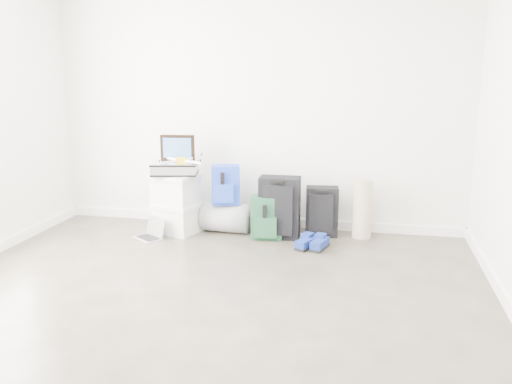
% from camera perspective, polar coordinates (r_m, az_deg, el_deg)
% --- Properties ---
extents(ground, '(5.00, 5.00, 0.00)m').
position_cam_1_polar(ground, '(3.88, -7.64, -13.67)').
color(ground, '#352E27').
rests_on(ground, ground).
extents(room_envelope, '(4.52, 5.02, 2.71)m').
position_cam_1_polar(room_envelope, '(3.49, -8.40, 12.66)').
color(room_envelope, white).
rests_on(room_envelope, ground).
extents(boxes_stack, '(0.53, 0.47, 0.64)m').
position_cam_1_polar(boxes_stack, '(5.84, -8.41, -1.22)').
color(boxes_stack, silver).
rests_on(boxes_stack, ground).
extents(briefcase, '(0.53, 0.43, 0.13)m').
position_cam_1_polar(briefcase, '(5.76, -8.54, 2.48)').
color(briefcase, '#B2B2B7').
rests_on(briefcase, boxes_stack).
extents(painting, '(0.37, 0.07, 0.27)m').
position_cam_1_polar(painting, '(5.82, -8.27, 4.63)').
color(painting, black).
rests_on(painting, briefcase).
extents(drone, '(0.54, 0.54, 0.05)m').
position_cam_1_polar(drone, '(5.70, -7.88, 3.35)').
color(drone, gold).
rests_on(drone, briefcase).
extents(duffel_bag, '(0.53, 0.35, 0.32)m').
position_cam_1_polar(duffel_bag, '(5.86, -3.13, -2.69)').
color(duffel_bag, gray).
rests_on(duffel_bag, ground).
extents(blue_backpack, '(0.33, 0.29, 0.41)m').
position_cam_1_polar(blue_backpack, '(5.74, -3.25, 0.68)').
color(blue_backpack, '#1A39AD').
rests_on(blue_backpack, duffel_bag).
extents(large_suitcase, '(0.42, 0.28, 0.64)m').
position_cam_1_polar(large_suitcase, '(5.61, 2.48, -1.65)').
color(large_suitcase, black).
rests_on(large_suitcase, ground).
extents(green_backpack, '(0.34, 0.26, 0.45)m').
position_cam_1_polar(green_backpack, '(5.60, 1.15, -2.80)').
color(green_backpack, '#133622').
rests_on(green_backpack, ground).
extents(carry_on, '(0.35, 0.25, 0.52)m').
position_cam_1_polar(carry_on, '(5.72, 6.94, -2.07)').
color(carry_on, black).
rests_on(carry_on, ground).
extents(shoes, '(0.33, 0.31, 0.10)m').
position_cam_1_polar(shoes, '(5.37, 6.03, -5.46)').
color(shoes, black).
rests_on(shoes, ground).
extents(rolled_rug, '(0.20, 0.20, 0.61)m').
position_cam_1_polar(rolled_rug, '(5.73, 11.13, -1.76)').
color(rolled_rug, tan).
rests_on(rolled_rug, ground).
extents(laptop, '(0.36, 0.34, 0.21)m').
position_cam_1_polar(laptop, '(5.76, -10.99, -4.30)').
color(laptop, silver).
rests_on(laptop, ground).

